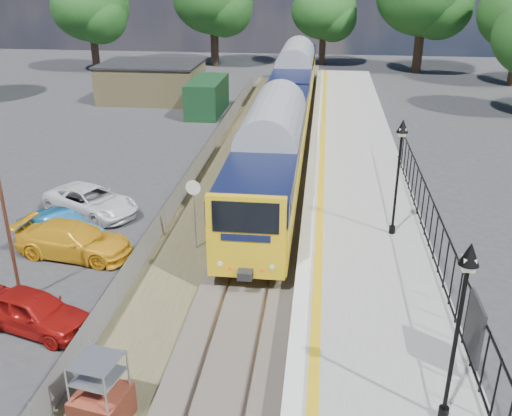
% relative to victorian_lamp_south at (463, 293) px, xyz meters
% --- Properties ---
extents(ground, '(120.00, 120.00, 0.00)m').
position_rel_victorian_lamp_south_xyz_m(ground, '(-5.50, 4.00, -4.30)').
color(ground, '#2D2D30').
rests_on(ground, ground).
extents(track_bed, '(5.90, 80.00, 0.29)m').
position_rel_victorian_lamp_south_xyz_m(track_bed, '(-5.97, 13.67, -4.21)').
color(track_bed, '#473F38').
rests_on(track_bed, ground).
extents(platform, '(5.00, 70.00, 0.90)m').
position_rel_victorian_lamp_south_xyz_m(platform, '(-1.30, 12.00, -3.85)').
color(platform, gray).
rests_on(platform, ground).
extents(platform_edge, '(0.90, 70.00, 0.01)m').
position_rel_victorian_lamp_south_xyz_m(platform_edge, '(-3.36, 12.00, -3.39)').
color(platform_edge, silver).
rests_on(platform_edge, platform).
extents(victorian_lamp_south, '(0.44, 0.44, 4.60)m').
position_rel_victorian_lamp_south_xyz_m(victorian_lamp_south, '(0.00, 0.00, 0.00)').
color(victorian_lamp_south, black).
rests_on(victorian_lamp_south, platform).
extents(victorian_lamp_north, '(0.44, 0.44, 4.60)m').
position_rel_victorian_lamp_south_xyz_m(victorian_lamp_north, '(-0.20, 10.00, 0.00)').
color(victorian_lamp_north, black).
rests_on(victorian_lamp_north, platform).
extents(palisade_fence, '(0.12, 26.00, 2.00)m').
position_rel_victorian_lamp_south_xyz_m(palisade_fence, '(1.05, 6.24, -2.46)').
color(palisade_fence, black).
rests_on(palisade_fence, platform).
extents(wire_fence, '(0.06, 52.00, 1.20)m').
position_rel_victorian_lamp_south_xyz_m(wire_fence, '(-9.70, 16.00, -3.70)').
color(wire_fence, '#999EA3').
rests_on(wire_fence, ground).
extents(outbuilding, '(10.80, 10.10, 3.12)m').
position_rel_victorian_lamp_south_xyz_m(outbuilding, '(-16.41, 35.21, -2.78)').
color(outbuilding, '#978655').
rests_on(outbuilding, ground).
extents(tree_line, '(56.80, 43.80, 11.88)m').
position_rel_victorian_lamp_south_xyz_m(tree_line, '(-4.10, 46.00, 2.31)').
color(tree_line, '#332319').
rests_on(tree_line, ground).
extents(train, '(2.82, 40.83, 3.51)m').
position_rel_victorian_lamp_south_xyz_m(train, '(-5.50, 26.60, -1.96)').
color(train, gold).
rests_on(train, ground).
extents(brick_plinth, '(1.44, 1.44, 1.99)m').
position_rel_victorian_lamp_south_xyz_m(brick_plinth, '(-8.28, -0.22, -3.34)').
color(brick_plinth, brown).
rests_on(brick_plinth, ground).
extents(speed_sign, '(0.61, 0.12, 3.01)m').
position_rel_victorian_lamp_south_xyz_m(speed_sign, '(-8.00, 9.40, -2.23)').
color(speed_sign, '#999EA3').
rests_on(speed_sign, ground).
extents(carpark_lamp, '(0.25, 0.50, 7.07)m').
position_rel_victorian_lamp_south_xyz_m(carpark_lamp, '(-13.18, 4.93, -0.27)').
color(carpark_lamp, '#4A2518').
rests_on(carpark_lamp, ground).
extents(car_red, '(4.12, 2.57, 1.31)m').
position_rel_victorian_lamp_south_xyz_m(car_red, '(-11.90, 3.45, -3.64)').
color(car_red, '#A0120E').
rests_on(car_red, ground).
extents(car_blue, '(4.11, 2.73, 1.28)m').
position_rel_victorian_lamp_south_xyz_m(car_blue, '(-13.58, 9.33, -3.66)').
color(car_blue, '#1A63A1').
rests_on(car_blue, ground).
extents(car_yellow, '(4.90, 2.54, 1.36)m').
position_rel_victorian_lamp_south_xyz_m(car_yellow, '(-12.66, 8.33, -3.62)').
color(car_yellow, gold).
rests_on(car_yellow, ground).
extents(car_white, '(5.20, 4.04, 1.31)m').
position_rel_victorian_lamp_south_xyz_m(car_white, '(-13.52, 12.30, -3.64)').
color(car_white, white).
rests_on(car_white, ground).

